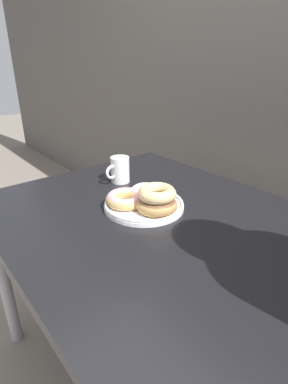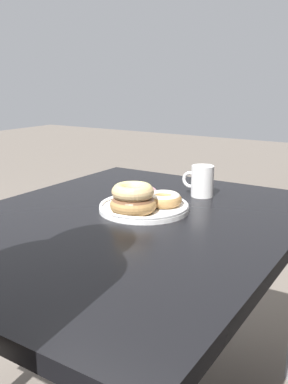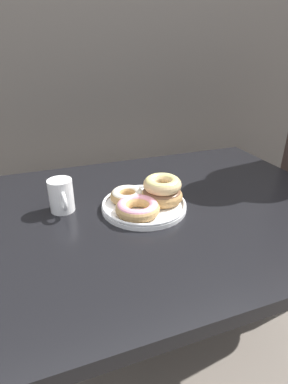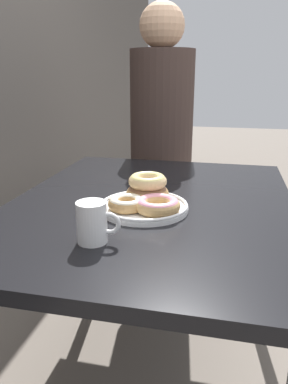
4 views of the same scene
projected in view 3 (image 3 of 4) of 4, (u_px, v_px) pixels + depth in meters
name	position (u px, v px, depth m)	size (l,w,h in m)	color
wall_back	(101.00, 27.00, 1.51)	(8.00, 0.05, 2.60)	#56514C
dining_table	(169.00, 222.00, 1.04)	(1.19, 0.93, 0.73)	black
donut_plate	(147.00, 198.00, 0.97)	(0.30, 0.28, 0.10)	white
coffee_mug	(61.00, 196.00, 0.95)	(0.08, 0.11, 0.11)	white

